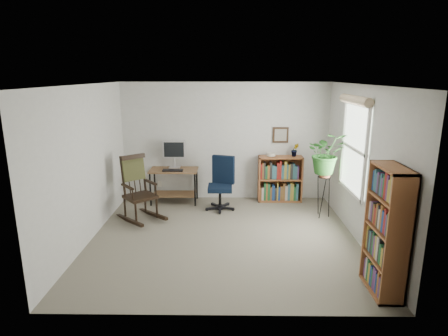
{
  "coord_description": "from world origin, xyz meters",
  "views": [
    {
      "loc": [
        0.08,
        -5.55,
        2.55
      ],
      "look_at": [
        0.0,
        0.4,
        1.05
      ],
      "focal_mm": 30.0,
      "sensor_mm": 36.0,
      "label": 1
    }
  ],
  "objects_px": {
    "office_chair": "(220,184)",
    "low_bookshelf": "(280,179)",
    "rocking_chair": "(140,188)",
    "desk": "(174,186)",
    "tall_bookshelf": "(387,231)"
  },
  "relations": [
    {
      "from": "rocking_chair",
      "to": "tall_bookshelf",
      "type": "xyz_separation_m",
      "value": [
        3.41,
        -2.24,
        0.18
      ]
    },
    {
      "from": "desk",
      "to": "low_bookshelf",
      "type": "distance_m",
      "value": 2.16
    },
    {
      "from": "office_chair",
      "to": "tall_bookshelf",
      "type": "relative_size",
      "value": 0.67
    },
    {
      "from": "rocking_chair",
      "to": "low_bookshelf",
      "type": "bearing_deg",
      "value": -18.42
    },
    {
      "from": "office_chair",
      "to": "low_bookshelf",
      "type": "relative_size",
      "value": 1.11
    },
    {
      "from": "rocking_chair",
      "to": "tall_bookshelf",
      "type": "bearing_deg",
      "value": -73.84
    },
    {
      "from": "rocking_chair",
      "to": "office_chair",
      "type": "bearing_deg",
      "value": -20.05
    },
    {
      "from": "office_chair",
      "to": "low_bookshelf",
      "type": "height_order",
      "value": "office_chair"
    },
    {
      "from": "office_chair",
      "to": "rocking_chair",
      "type": "height_order",
      "value": "rocking_chair"
    },
    {
      "from": "desk",
      "to": "office_chair",
      "type": "bearing_deg",
      "value": -24.1
    },
    {
      "from": "desk",
      "to": "tall_bookshelf",
      "type": "distance_m",
      "value": 4.36
    },
    {
      "from": "desk",
      "to": "rocking_chair",
      "type": "bearing_deg",
      "value": -116.27
    },
    {
      "from": "desk",
      "to": "low_bookshelf",
      "type": "relative_size",
      "value": 1.02
    },
    {
      "from": "low_bookshelf",
      "to": "tall_bookshelf",
      "type": "distance_m",
      "value": 3.42
    },
    {
      "from": "rocking_chair",
      "to": "low_bookshelf",
      "type": "distance_m",
      "value": 2.83
    }
  ]
}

